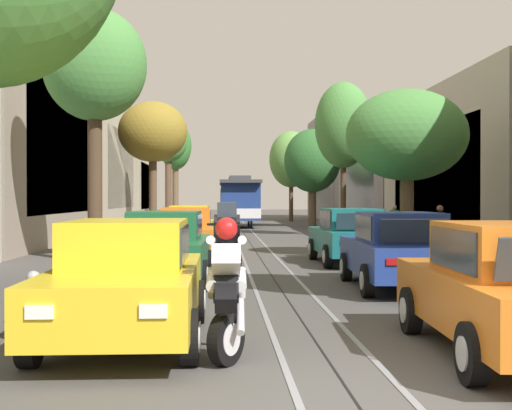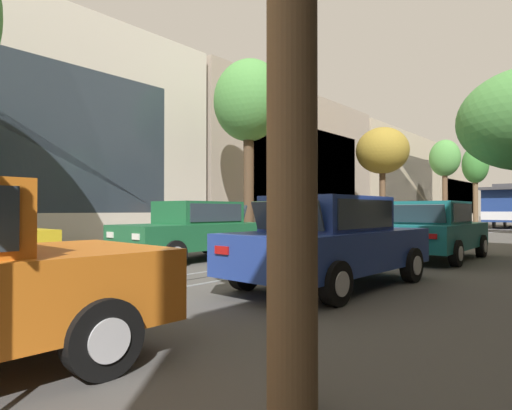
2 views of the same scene
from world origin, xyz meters
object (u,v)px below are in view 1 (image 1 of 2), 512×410
object	(u,v)px
parked_car_yellow_near_left	(127,280)
cable_car_trolley	(239,201)
pedestrian_on_right_pavement	(440,226)
parked_car_green_second_left	(165,247)
fire_hydrant	(34,300)
street_tree_kerb_left_mid	(153,133)
parked_car_teal_mid_right	(351,236)
street_tree_kerb_right_fourth	(312,161)
parked_car_orange_near_right	(512,289)
street_tree_kerb_right_second	(407,136)
street_tree_kerb_left_second	(95,68)
street_tree_kerb_left_fourth	(168,141)
street_tree_kerb_left_far	(175,147)
parked_car_yellow_fourth_left	(190,225)
street_tree_kerb_right_mid	(343,126)
pedestrian_on_left_pavement	(394,221)
parked_car_blue_second_right	(398,250)
parked_car_orange_mid_left	(186,233)
motorcycle_with_rider	(227,276)
street_tree_kerb_right_far	(291,159)

from	to	relation	value
parked_car_yellow_near_left	cable_car_trolley	xyz separation A→B (m)	(2.46, 36.33, 0.86)
pedestrian_on_right_pavement	parked_car_yellow_near_left	bearing A→B (deg)	-121.33
parked_car_green_second_left	fire_hydrant	size ratio (longest dim) A/B	5.23
cable_car_trolley	street_tree_kerb_left_mid	bearing A→B (deg)	-107.37
parked_car_teal_mid_right	street_tree_kerb_right_fourth	size ratio (longest dim) A/B	0.68
street_tree_kerb_right_fourth	parked_car_orange_near_right	bearing A→B (deg)	-93.98
parked_car_yellow_near_left	street_tree_kerb_right_second	size ratio (longest dim) A/B	0.83
street_tree_kerb_left_second	cable_car_trolley	bearing A→B (deg)	79.08
street_tree_kerb_left_fourth	street_tree_kerb_left_far	bearing A→B (deg)	91.42
parked_car_yellow_near_left	street_tree_kerb_left_mid	bearing A→B (deg)	94.69
parked_car_green_second_left	parked_car_orange_near_right	bearing A→B (deg)	-57.29
parked_car_yellow_fourth_left	street_tree_kerb_right_mid	world-z (taller)	street_tree_kerb_right_mid
pedestrian_on_left_pavement	street_tree_kerb_right_fourth	bearing A→B (deg)	94.80
street_tree_kerb_right_second	street_tree_kerb_right_mid	size ratio (longest dim) A/B	0.69
parked_car_green_second_left	street_tree_kerb_right_second	distance (m)	9.63
parked_car_teal_mid_right	street_tree_kerb_right_mid	xyz separation A→B (m)	(2.29, 14.00, 4.63)
parked_car_blue_second_right	pedestrian_on_right_pavement	size ratio (longest dim) A/B	2.71
parked_car_blue_second_right	fire_hydrant	world-z (taller)	parked_car_blue_second_right
street_tree_kerb_left_mid	pedestrian_on_right_pavement	size ratio (longest dim) A/B	3.87
parked_car_blue_second_right	pedestrian_on_right_pavement	distance (m)	10.31
parked_car_green_second_left	street_tree_kerb_right_second	world-z (taller)	street_tree_kerb_right_second
street_tree_kerb_right_mid	street_tree_kerb_right_fourth	bearing A→B (deg)	89.99
parked_car_orange_mid_left	cable_car_trolley	bearing A→B (deg)	84.45
parked_car_green_second_left	street_tree_kerb_left_fourth	bearing A→B (deg)	94.14
fire_hydrant	street_tree_kerb_right_second	bearing A→B (deg)	52.98
street_tree_kerb_left_second	street_tree_kerb_right_fourth	distance (m)	26.57
parked_car_yellow_fourth_left	street_tree_kerb_left_far	bearing A→B (deg)	94.82
parked_car_yellow_near_left	cable_car_trolley	bearing A→B (deg)	86.13
parked_car_blue_second_right	pedestrian_on_right_pavement	world-z (taller)	pedestrian_on_right_pavement
parked_car_yellow_fourth_left	motorcycle_with_rider	size ratio (longest dim) A/B	2.37
pedestrian_on_right_pavement	street_tree_kerb_left_far	bearing A→B (deg)	109.16
street_tree_kerb_right_fourth	street_tree_kerb_right_far	distance (m)	10.65
pedestrian_on_left_pavement	parked_car_green_second_left	bearing A→B (deg)	-122.18
parked_car_yellow_fourth_left	street_tree_kerb_right_mid	distance (m)	10.55
parked_car_yellow_fourth_left	pedestrian_on_right_pavement	bearing A→B (deg)	-23.18
motorcycle_with_rider	street_tree_kerb_right_second	bearing A→B (deg)	66.35
street_tree_kerb_left_second	street_tree_kerb_left_mid	world-z (taller)	street_tree_kerb_left_second
parked_car_orange_mid_left	street_tree_kerb_right_fourth	xyz separation A→B (m)	(7.10, 23.41, 3.50)
street_tree_kerb_left_second	cable_car_trolley	distance (m)	26.00
street_tree_kerb_right_mid	street_tree_kerb_left_mid	bearing A→B (deg)	-168.06
street_tree_kerb_left_mid	parked_car_teal_mid_right	bearing A→B (deg)	-60.65
street_tree_kerb_left_second	street_tree_kerb_right_far	distance (m)	36.56
pedestrian_on_left_pavement	fire_hydrant	distance (m)	21.43
pedestrian_on_right_pavement	parked_car_orange_mid_left	bearing A→B (deg)	-166.33
parked_car_teal_mid_right	street_tree_kerb_left_far	size ratio (longest dim) A/B	0.54
parked_car_teal_mid_right	street_tree_kerb_right_second	world-z (taller)	street_tree_kerb_right_second
parked_car_yellow_fourth_left	street_tree_kerb_right_mid	size ratio (longest dim) A/B	0.58
street_tree_kerb_left_mid	street_tree_kerb_right_second	xyz separation A→B (m)	(8.86, -10.48, -1.05)
street_tree_kerb_right_mid	street_tree_kerb_right_second	bearing A→B (deg)	-91.06
street_tree_kerb_right_second	pedestrian_on_left_pavement	bearing A→B (deg)	78.47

